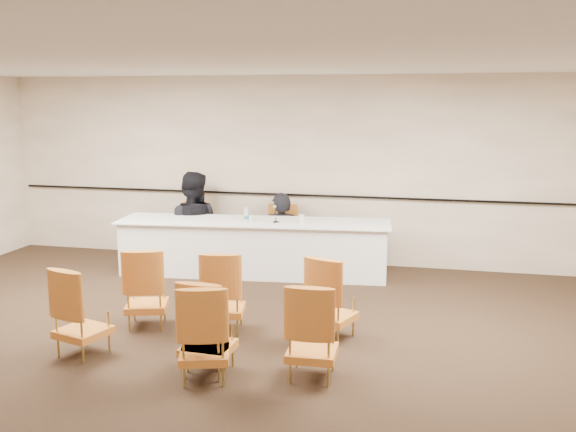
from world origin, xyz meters
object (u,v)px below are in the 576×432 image
object	(u,v)px
panel_table	(254,247)
panelist_main	(281,245)
aud_chair_front_right	(332,297)
panelist_second_chair	(193,233)
microphone	(276,214)
aud_chair_back_right	(312,330)
aud_chair_back_left	(82,311)
panelist_main_chair	(281,236)
aud_chair_front_mid	(223,291)
panelist_second	(193,232)
aud_chair_front_left	(146,287)
drinking_glass	(250,218)
coffee_cup	(302,219)
aud_chair_extra	(208,326)
aud_chair_back_mid	(204,332)
water_bottle	(246,214)

from	to	relation	value
panel_table	panelist_main	world-z (taller)	panelist_main
panel_table	aud_chair_front_right	distance (m)	2.86
panelist_second_chair	microphone	xyz separation A→B (m)	(1.54, -0.53, 0.47)
panelist_main	aud_chair_back_right	size ratio (longest dim) A/B	1.77
aud_chair_front_right	aud_chair_back_left	xyz separation A→B (m)	(-2.44, -1.05, 0.00)
panelist_main_chair	aud_chair_front_mid	size ratio (longest dim) A/B	1.00
panelist_second	aud_chair_front_left	world-z (taller)	panelist_second
drinking_glass	aud_chair_front_mid	bearing A→B (deg)	-80.91
aud_chair_front_left	aud_chair_back_left	xyz separation A→B (m)	(-0.27, -0.94, 0.00)
coffee_cup	aud_chair_extra	distance (m)	3.55
coffee_cup	aud_chair_front_right	xyz separation A→B (m)	(0.84, -2.35, -0.41)
coffee_cup	aud_chair_back_mid	bearing A→B (deg)	-92.43
panelist_second	coffee_cup	world-z (taller)	panelist_second
panelist_second_chair	coffee_cup	distance (m)	2.03
panelist_main	panelist_second_chair	bearing A→B (deg)	-3.92
aud_chair_front_mid	panel_table	bearing A→B (deg)	87.18
panelist_main	aud_chair_front_right	xyz separation A→B (m)	(1.31, -3.00, 0.15)
panelist_main_chair	panelist_second_chair	bearing A→B (deg)	180.00
panelist_main	aud_chair_front_mid	xyz separation A→B (m)	(0.07, -3.05, 0.15)
aud_chair_back_right	aud_chair_back_mid	bearing A→B (deg)	-166.67
aud_chair_front_mid	aud_chair_front_right	xyz separation A→B (m)	(1.25, 0.05, 0.00)
coffee_cup	aud_chair_front_left	bearing A→B (deg)	-118.24
panelist_main	panelist_main_chair	bearing A→B (deg)	170.36
aud_chair_back_right	water_bottle	bearing A→B (deg)	114.16
microphone	aud_chair_back_left	bearing A→B (deg)	-132.80
panelist_main	aud_chair_back_mid	xyz separation A→B (m)	(0.31, -4.32, 0.15)
aud_chair_back_mid	aud_chair_front_left	bearing A→B (deg)	116.97
panel_table	aud_chair_back_right	distance (m)	3.77
aud_chair_front_right	aud_chair_back_left	distance (m)	2.66
panelist_second_chair	aud_chair_back_left	size ratio (longest dim) A/B	1.00
aud_chair_front_mid	aud_chair_extra	bearing A→B (deg)	-89.43
panelist_second	panelist_second_chair	world-z (taller)	panelist_second
aud_chair_front_right	microphone	bearing A→B (deg)	137.65
aud_chair_extra	panel_table	bearing A→B (deg)	102.18
aud_chair_front_left	aud_chair_back_right	size ratio (longest dim) A/B	1.00
panelist_main_chair	aud_chair_front_mid	bearing A→B (deg)	-94.45
panel_table	aud_chair_back_mid	bearing A→B (deg)	-86.68
microphone	aud_chair_extra	bearing A→B (deg)	-109.63
coffee_cup	aud_chair_front_right	world-z (taller)	coffee_cup
aud_chair_front_left	panelist_main	bearing A→B (deg)	57.69
panel_table	coffee_cup	distance (m)	0.88
panelist_main_chair	aud_chair_back_mid	xyz separation A→B (m)	(0.31, -4.32, 0.00)
panelist_main	panel_table	bearing A→B (deg)	56.66
water_bottle	aud_chair_extra	size ratio (longest dim) A/B	0.24
aud_chair_front_left	microphone	bearing A→B (deg)	51.86
aud_chair_back_right	panelist_main	bearing A→B (deg)	105.52
panelist_main_chair	microphone	size ratio (longest dim) A/B	3.85
panelist_main_chair	coffee_cup	bearing A→B (deg)	-59.54
water_bottle	coffee_cup	size ratio (longest dim) A/B	1.72
water_bottle	aud_chair_front_left	world-z (taller)	water_bottle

